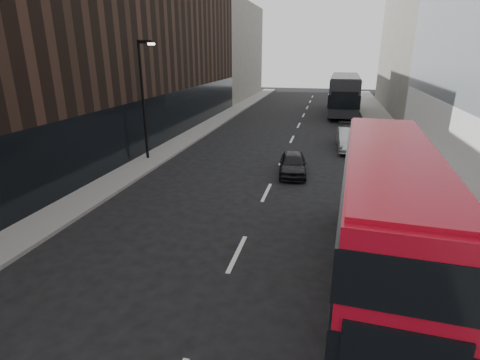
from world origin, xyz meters
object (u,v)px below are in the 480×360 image
Objects in this scene: grey_bus at (344,93)px; car_a at (293,164)px; car_c at (354,138)px; red_bus at (385,212)px; street_lamp at (144,93)px; car_b at (350,139)px.

car_a is (-3.16, -22.96, -1.58)m from grey_bus.
grey_bus is at bearing 87.37° from car_c.
car_a is at bearing 112.82° from red_bus.
car_c is (12.75, 6.10, -3.41)m from street_lamp.
car_c is at bearing 92.84° from red_bus.
car_b is at bearing 24.30° from street_lamp.
red_bus is 2.26× the size of car_b.
red_bus reaches higher than car_a.
grey_bus is (-0.33, 32.77, -0.07)m from red_bus.
street_lamp reaches higher than car_a.
red_bus is 16.80m from car_c.
car_c is at bearing 53.79° from car_b.
car_b is at bearing 56.95° from car_a.
car_b is (-0.21, 16.24, -1.53)m from red_bus.
grey_bus is 2.83× the size of car_b.
grey_bus reaches higher than car_c.
street_lamp is 9.85m from car_a.
car_a is 0.69× the size of car_c.
grey_bus is at bearing 87.83° from car_b.
street_lamp reaches higher than grey_bus.
car_b is at bearing -88.31° from grey_bus.
street_lamp reaches higher than car_c.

